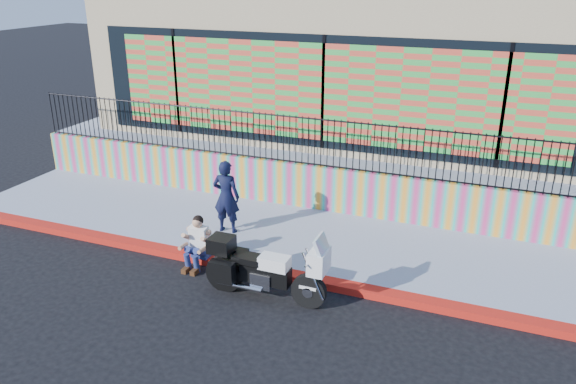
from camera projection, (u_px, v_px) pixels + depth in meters
The scene contains 10 objects.
ground at pixel (256, 272), 11.30m from camera, with size 90.00×90.00×0.00m, color black.
red_curb at pixel (256, 269), 11.27m from camera, with size 16.00×0.30×0.15m, color #B4290C.
sidewalk at pixel (286, 235), 12.70m from camera, with size 16.00×3.00×0.15m, color #878EA2.
mural_wall at pixel (310, 186), 13.86m from camera, with size 16.00×0.20×1.10m, color #D6387A.
metal_fence at pixel (311, 141), 13.43m from camera, with size 15.80×0.04×1.20m, color black, non-canonical shape.
elevated_platform at pixel (362, 136), 18.29m from camera, with size 16.00×10.00×1.25m, color #878EA2.
storefront_building at pixel (365, 55), 17.14m from camera, with size 14.00×8.06×4.00m.
police_motorcycle at pixel (263, 268), 10.22m from camera, with size 2.33×0.77×1.45m.
police_officer at pixel (226, 197), 12.45m from camera, with size 0.61×0.40×1.68m, color black.
seated_man at pixel (196, 247), 11.35m from camera, with size 0.54×0.71×1.06m.
Camera 1 is at (4.26, -8.98, 5.66)m, focal length 35.00 mm.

